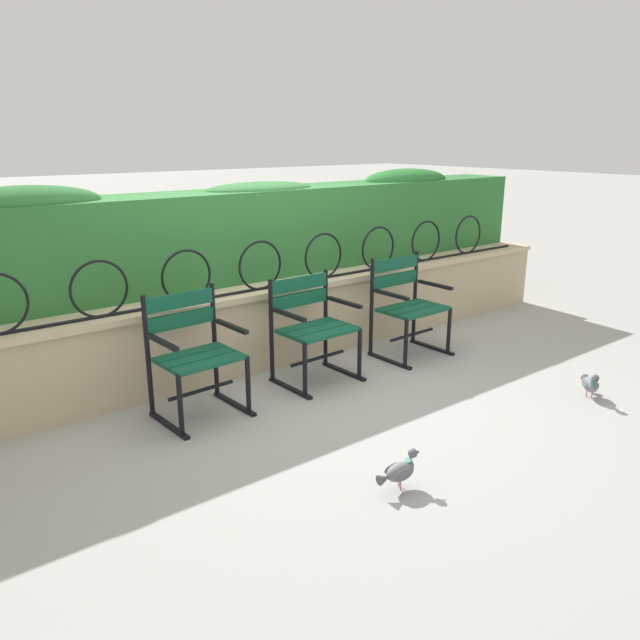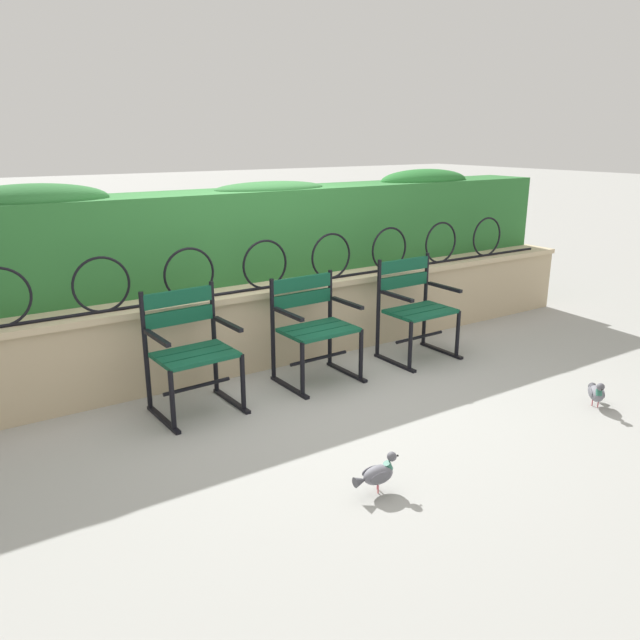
{
  "view_description": "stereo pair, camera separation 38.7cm",
  "coord_description": "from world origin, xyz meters",
  "views": [
    {
      "loc": [
        -2.87,
        -3.62,
        1.94
      ],
      "look_at": [
        0.0,
        0.04,
        0.55
      ],
      "focal_mm": 34.74,
      "sensor_mm": 36.0,
      "label": 1
    },
    {
      "loc": [
        -2.56,
        -3.84,
        1.94
      ],
      "look_at": [
        0.0,
        0.04,
        0.55
      ],
      "focal_mm": 34.74,
      "sensor_mm": 36.0,
      "label": 2
    }
  ],
  "objects": [
    {
      "name": "iron_arch_fence",
      "position": [
        -0.12,
        0.67,
        0.88
      ],
      "size": [
        6.58,
        0.02,
        0.42
      ],
      "color": "black",
      "rests_on": "stone_wall"
    },
    {
      "name": "park_chair_centre",
      "position": [
        0.04,
        0.19,
        0.46
      ],
      "size": [
        0.63,
        0.54,
        0.85
      ],
      "color": "#0F4C33",
      "rests_on": "ground"
    },
    {
      "name": "pigeon_far_side",
      "position": [
        1.49,
        -1.43,
        0.11
      ],
      "size": [
        0.23,
        0.23,
        0.22
      ],
      "color": "slate",
      "rests_on": "ground"
    },
    {
      "name": "pigeon_near_chairs",
      "position": [
        -0.59,
        -1.45,
        0.11
      ],
      "size": [
        0.29,
        0.11,
        0.22
      ],
      "color": "slate",
      "rests_on": "ground"
    },
    {
      "name": "park_chair_right",
      "position": [
        1.1,
        0.16,
        0.47
      ],
      "size": [
        0.63,
        0.53,
        0.9
      ],
      "color": "#0F4C33",
      "rests_on": "ground"
    },
    {
      "name": "park_chair_left",
      "position": [
        -1.02,
        0.19,
        0.47
      ],
      "size": [
        0.61,
        0.55,
        0.89
      ],
      "color": "#0F4C33",
      "rests_on": "ground"
    },
    {
      "name": "hedge_row",
      "position": [
        0.01,
        1.22,
        1.12
      ],
      "size": [
        6.98,
        0.6,
        0.91
      ],
      "color": "#2D7033",
      "rests_on": "stone_wall"
    },
    {
      "name": "stone_wall",
      "position": [
        0.0,
        0.74,
        0.35
      ],
      "size": [
        7.12,
        0.41,
        0.69
      ],
      "color": "tan",
      "rests_on": "ground"
    },
    {
      "name": "ground_plane",
      "position": [
        0.0,
        0.0,
        0.0
      ],
      "size": [
        60.0,
        60.0,
        0.0
      ],
      "primitive_type": "plane",
      "color": "#9E9E99"
    }
  ]
}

